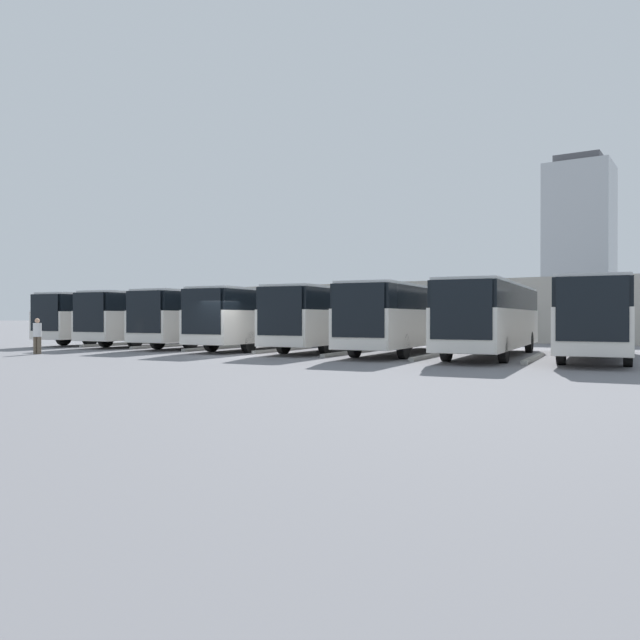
# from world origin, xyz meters

# --- Properties ---
(ground_plane) EXTENTS (600.00, 600.00, 0.00)m
(ground_plane) POSITION_xyz_m (0.00, 0.00, 0.00)
(ground_plane) COLOR slate
(bus_0) EXTENTS (4.06, 12.71, 3.19)m
(bus_0) POSITION_xyz_m (-14.59, -6.41, 1.79)
(bus_0) COLOR silver
(bus_0) RESTS_ON ground_plane
(curb_divider_0) EXTENTS (1.00, 5.95, 0.15)m
(curb_divider_0) POSITION_xyz_m (-12.50, -4.56, 0.07)
(curb_divider_0) COLOR #9E9E99
(curb_divider_0) RESTS_ON ground_plane
(bus_1) EXTENTS (4.06, 12.71, 3.19)m
(bus_1) POSITION_xyz_m (-10.42, -5.77, 1.79)
(bus_1) COLOR silver
(bus_1) RESTS_ON ground_plane
(curb_divider_1) EXTENTS (1.00, 5.95, 0.15)m
(curb_divider_1) POSITION_xyz_m (-8.33, -3.93, 0.07)
(curb_divider_1) COLOR #9E9E99
(curb_divider_1) RESTS_ON ground_plane
(bus_2) EXTENTS (4.06, 12.71, 3.19)m
(bus_2) POSITION_xyz_m (-6.25, -5.83, 1.79)
(bus_2) COLOR silver
(bus_2) RESTS_ON ground_plane
(curb_divider_2) EXTENTS (1.00, 5.95, 0.15)m
(curb_divider_2) POSITION_xyz_m (-4.17, -3.98, 0.07)
(curb_divider_2) COLOR #9E9E99
(curb_divider_2) RESTS_ON ground_plane
(bus_3) EXTENTS (4.06, 12.71, 3.19)m
(bus_3) POSITION_xyz_m (-2.09, -6.36, 1.79)
(bus_3) COLOR silver
(bus_3) RESTS_ON ground_plane
(curb_divider_3) EXTENTS (1.00, 5.95, 0.15)m
(curb_divider_3) POSITION_xyz_m (-0.00, -4.51, 0.07)
(curb_divider_3) COLOR #9E9E99
(curb_divider_3) RESTS_ON ground_plane
(bus_4) EXTENTS (4.06, 12.71, 3.19)m
(bus_4) POSITION_xyz_m (2.08, -5.92, 1.79)
(bus_4) COLOR silver
(bus_4) RESTS_ON ground_plane
(curb_divider_4) EXTENTS (1.00, 5.95, 0.15)m
(curb_divider_4) POSITION_xyz_m (4.17, -4.07, 0.07)
(curb_divider_4) COLOR #9E9E99
(curb_divider_4) RESTS_ON ground_plane
(bus_5) EXTENTS (4.06, 12.71, 3.19)m
(bus_5) POSITION_xyz_m (6.25, -6.18, 1.79)
(bus_5) COLOR silver
(bus_5) RESTS_ON ground_plane
(curb_divider_5) EXTENTS (1.00, 5.95, 0.15)m
(curb_divider_5) POSITION_xyz_m (8.33, -4.33, 0.07)
(curb_divider_5) COLOR #9E9E99
(curb_divider_5) RESTS_ON ground_plane
(bus_6) EXTENTS (4.06, 12.71, 3.19)m
(bus_6) POSITION_xyz_m (10.41, -6.07, 1.79)
(bus_6) COLOR silver
(bus_6) RESTS_ON ground_plane
(curb_divider_6) EXTENTS (1.00, 5.95, 0.15)m
(curb_divider_6) POSITION_xyz_m (12.50, -4.22, 0.07)
(curb_divider_6) COLOR #9E9E99
(curb_divider_6) RESTS_ON ground_plane
(bus_7) EXTENTS (4.06, 12.71, 3.19)m
(bus_7) POSITION_xyz_m (14.58, -6.23, 1.79)
(bus_7) COLOR silver
(bus_7) RESTS_ON ground_plane
(pedestrian) EXTENTS (0.48, 0.48, 1.69)m
(pedestrian) POSITION_xyz_m (8.22, 3.96, 0.91)
(pedestrian) COLOR brown
(pedestrian) RESTS_ON ground_plane
(station_building) EXTENTS (32.12, 15.93, 4.41)m
(station_building) POSITION_xyz_m (0.00, -27.62, 2.23)
(station_building) COLOR #A8A399
(station_building) RESTS_ON ground_plane
(office_tower) EXTENTS (17.55, 17.55, 47.49)m
(office_tower) POSITION_xyz_m (14.94, -168.56, 23.15)
(office_tower) COLOR #ADB2B7
(office_tower) RESTS_ON ground_plane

